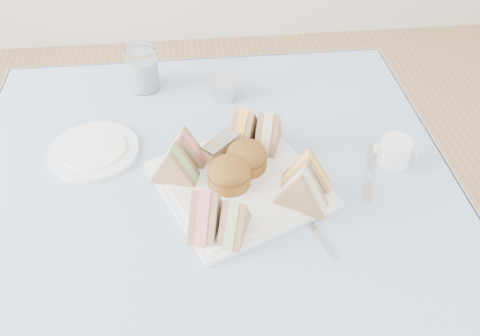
{
  "coord_description": "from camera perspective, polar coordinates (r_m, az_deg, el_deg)",
  "views": [
    {
      "loc": [
        -0.02,
        -0.73,
        1.48
      ],
      "look_at": [
        0.06,
        0.0,
        0.8
      ],
      "focal_mm": 38.0,
      "sensor_mm": 36.0,
      "label": 1
    }
  ],
  "objects": [
    {
      "name": "sandwich_br_a",
      "position": [
        1.09,
        3.23,
        4.39
      ],
      "size": [
        0.08,
        0.11,
        0.09
      ],
      "primitive_type": null,
      "rotation": [
        0.0,
        0.0,
        -1.93
      ],
      "color": "#957356",
      "rests_on": "serving_plate"
    },
    {
      "name": "sandwich_fr_b",
      "position": [
        0.96,
        6.96,
        -2.15
      ],
      "size": [
        0.11,
        0.09,
        0.09
      ],
      "primitive_type": null,
      "rotation": [
        0.0,
        0.0,
        -0.53
      ],
      "color": "#957356",
      "rests_on": "serving_plate"
    },
    {
      "name": "sandwich_fl_b",
      "position": [
        0.91,
        -0.62,
        -5.51
      ],
      "size": [
        0.07,
        0.1,
        0.08
      ],
      "primitive_type": null,
      "rotation": [
        0.0,
        0.0,
        1.19
      ],
      "color": "#957356",
      "rests_on": "serving_plate"
    },
    {
      "name": "pastry_slice",
      "position": [
        1.08,
        -2.1,
        2.31
      ],
      "size": [
        0.09,
        0.09,
        0.04
      ],
      "primitive_type": "cube",
      "rotation": [
        0.0,
        0.0,
        0.76
      ],
      "color": "tan",
      "rests_on": "serving_plate"
    },
    {
      "name": "sandwich_fr_a",
      "position": [
        1.0,
        7.53,
        -0.14
      ],
      "size": [
        0.11,
        0.07,
        0.09
      ],
      "primitive_type": null,
      "rotation": [
        0.0,
        0.0,
        -0.25
      ],
      "color": "#957356",
      "rests_on": "serving_plate"
    },
    {
      "name": "knife",
      "position": [
        1.1,
        14.36,
        -0.3
      ],
      "size": [
        0.07,
        0.17,
        0.0
      ],
      "primitive_type": "cube",
      "rotation": [
        0.0,
        0.0,
        -0.32
      ],
      "color": "silver",
      "rests_on": "tablecloth"
    },
    {
      "name": "table",
      "position": [
        1.33,
        -2.67,
        -13.84
      ],
      "size": [
        0.9,
        0.9,
        0.74
      ],
      "primitive_type": "cube",
      "color": "brown",
      "rests_on": "floor"
    },
    {
      "name": "tablecloth",
      "position": [
        1.04,
        -3.33,
        -2.42
      ],
      "size": [
        1.02,
        1.02,
        0.01
      ],
      "primitive_type": "cube",
      "color": "#8B9EC2",
      "rests_on": "table"
    },
    {
      "name": "sandwich_bl_b",
      "position": [
        1.05,
        -6.35,
        2.41
      ],
      "size": [
        0.1,
        0.07,
        0.08
      ],
      "primitive_type": null,
      "rotation": [
        0.0,
        0.0,
        2.9
      ],
      "color": "#957356",
      "rests_on": "serving_plate"
    },
    {
      "name": "sandwich_fl_a",
      "position": [
        0.92,
        -3.84,
        -4.57
      ],
      "size": [
        0.08,
        0.11,
        0.09
      ],
      "primitive_type": null,
      "rotation": [
        0.0,
        0.0,
        1.25
      ],
      "color": "#957356",
      "rests_on": "serving_plate"
    },
    {
      "name": "sandwich_bl_a",
      "position": [
        1.02,
        -7.42,
        0.58
      ],
      "size": [
        0.11,
        0.07,
        0.09
      ],
      "primitive_type": null,
      "rotation": [
        0.0,
        0.0,
        2.83
      ],
      "color": "#957356",
      "rests_on": "serving_plate"
    },
    {
      "name": "water_glass",
      "position": [
        1.31,
        -10.85,
        10.92
      ],
      "size": [
        0.09,
        0.09,
        0.11
      ],
      "primitive_type": "cylinder",
      "rotation": [
        0.0,
        0.0,
        -0.22
      ],
      "color": "white",
      "rests_on": "tablecloth"
    },
    {
      "name": "creamer_jug",
      "position": [
        1.12,
        17.0,
        1.76
      ],
      "size": [
        0.07,
        0.07,
        0.06
      ],
      "primitive_type": "cylinder",
      "rotation": [
        0.0,
        0.0,
        0.0
      ],
      "color": "white",
      "rests_on": "tablecloth"
    },
    {
      "name": "scone_right",
      "position": [
        1.04,
        0.69,
        1.25
      ],
      "size": [
        0.12,
        0.12,
        0.06
      ],
      "primitive_type": "cylinder",
      "rotation": [
        0.0,
        0.0,
        0.87
      ],
      "color": "brown",
      "rests_on": "serving_plate"
    },
    {
      "name": "fork",
      "position": [
        0.97,
        8.08,
        -6.44
      ],
      "size": [
        0.06,
        0.17,
        0.0
      ],
      "primitive_type": "cube",
      "rotation": [
        0.0,
        0.0,
        0.3
      ],
      "color": "silver",
      "rests_on": "tablecloth"
    },
    {
      "name": "side_plate",
      "position": [
        1.16,
        -16.05,
        1.89
      ],
      "size": [
        0.19,
        0.19,
        0.01
      ],
      "primitive_type": "cylinder",
      "rotation": [
        0.0,
        0.0,
        -0.0
      ],
      "color": "white",
      "rests_on": "tablecloth"
    },
    {
      "name": "serving_plate",
      "position": [
        1.03,
        -0.0,
        -1.79
      ],
      "size": [
        0.39,
        0.39,
        0.01
      ],
      "primitive_type": "cube",
      "rotation": [
        0.0,
        0.0,
        0.4
      ],
      "color": "white",
      "rests_on": "tablecloth"
    },
    {
      "name": "tea_strainer",
      "position": [
        1.27,
        -1.72,
        8.76
      ],
      "size": [
        0.09,
        0.09,
        0.04
      ],
      "primitive_type": "cylinder",
      "rotation": [
        0.0,
        0.0,
        -0.24
      ],
      "color": "silver",
      "rests_on": "tablecloth"
    },
    {
      "name": "scone_left",
      "position": [
        1.01,
        -1.22,
        -0.58
      ],
      "size": [
        0.11,
        0.11,
        0.06
      ],
      "primitive_type": "cylinder",
      "rotation": [
        0.0,
        0.0,
        0.37
      ],
      "color": "brown",
      "rests_on": "serving_plate"
    },
    {
      "name": "sandwich_br_b",
      "position": [
        1.1,
        0.51,
        4.87
      ],
      "size": [
        0.09,
        0.11,
        0.09
      ],
      "primitive_type": null,
      "rotation": [
        0.0,
        0.0,
        -2.12
      ],
      "color": "#957356",
      "rests_on": "serving_plate"
    }
  ]
}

